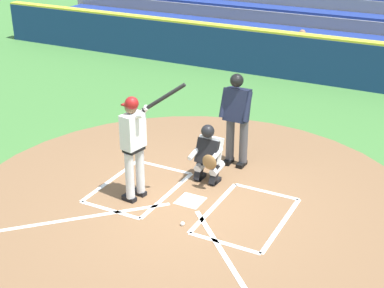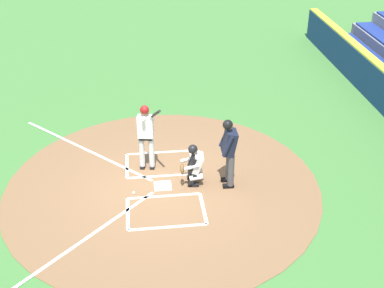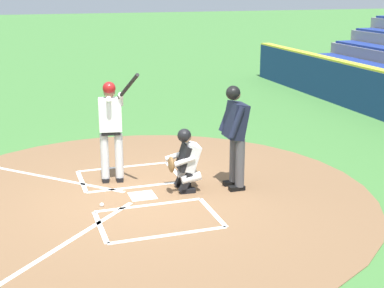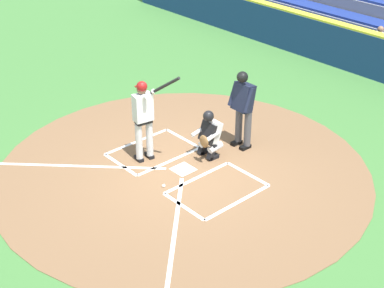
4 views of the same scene
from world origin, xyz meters
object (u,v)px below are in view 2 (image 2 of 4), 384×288
Objects in this scene: catcher at (193,164)px; plate_umpire at (229,148)px; baseball at (134,193)px; batter at (146,133)px.

plate_umpire is (-0.16, -0.86, 0.49)m from catcher.
plate_umpire is 2.62m from baseball.
catcher is at bearing 79.23° from plate_umpire.
baseball is at bearing 93.16° from plate_umpire.
plate_umpire is 25.20× the size of baseball.
plate_umpire is (-0.99, -2.00, -0.02)m from batter.
batter is 2.23m from plate_umpire.
plate_umpire is at bearing -86.84° from baseball.
plate_umpire is at bearing -116.32° from batter.
catcher is 0.61× the size of plate_umpire.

